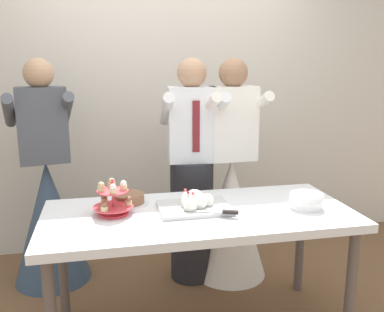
{
  "coord_description": "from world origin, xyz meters",
  "views": [
    {
      "loc": [
        -0.53,
        -2.27,
        1.62
      ],
      "look_at": [
        -0.01,
        0.15,
        1.07
      ],
      "focal_mm": 39.4,
      "sensor_mm": 36.0,
      "label": 1
    }
  ],
  "objects_px": {
    "dessert_table": "(199,223)",
    "person_groom": "(192,184)",
    "cupcake_stand": "(113,200)",
    "plate_stack": "(306,200)",
    "person_bride": "(231,202)",
    "main_cake_tray": "(195,203)",
    "round_cake": "(129,199)",
    "person_guest": "(49,206)"
  },
  "relations": [
    {
      "from": "dessert_table",
      "to": "main_cake_tray",
      "type": "relative_size",
      "value": 4.23
    },
    {
      "from": "main_cake_tray",
      "to": "person_bride",
      "type": "height_order",
      "value": "person_bride"
    },
    {
      "from": "person_guest",
      "to": "plate_stack",
      "type": "bearing_deg",
      "value": -30.06
    },
    {
      "from": "person_groom",
      "to": "cupcake_stand",
      "type": "bearing_deg",
      "value": -134.06
    },
    {
      "from": "main_cake_tray",
      "to": "round_cake",
      "type": "xyz_separation_m",
      "value": [
        -0.38,
        0.18,
        -0.01
      ]
    },
    {
      "from": "main_cake_tray",
      "to": "person_guest",
      "type": "bearing_deg",
      "value": 138.58
    },
    {
      "from": "plate_stack",
      "to": "cupcake_stand",
      "type": "bearing_deg",
      "value": 173.78
    },
    {
      "from": "round_cake",
      "to": "dessert_table",
      "type": "bearing_deg",
      "value": -28.88
    },
    {
      "from": "dessert_table",
      "to": "cupcake_stand",
      "type": "relative_size",
      "value": 7.83
    },
    {
      "from": "dessert_table",
      "to": "main_cake_tray",
      "type": "distance_m",
      "value": 0.12
    },
    {
      "from": "plate_stack",
      "to": "person_guest",
      "type": "height_order",
      "value": "person_guest"
    },
    {
      "from": "person_groom",
      "to": "person_bride",
      "type": "xyz_separation_m",
      "value": [
        0.3,
        -0.01,
        -0.16
      ]
    },
    {
      "from": "dessert_table",
      "to": "round_cake",
      "type": "xyz_separation_m",
      "value": [
        -0.39,
        0.22,
        0.11
      ]
    },
    {
      "from": "round_cake",
      "to": "person_bride",
      "type": "relative_size",
      "value": 0.14
    },
    {
      "from": "cupcake_stand",
      "to": "round_cake",
      "type": "height_order",
      "value": "cupcake_stand"
    },
    {
      "from": "cupcake_stand",
      "to": "main_cake_tray",
      "type": "bearing_deg",
      "value": -2.93
    },
    {
      "from": "dessert_table",
      "to": "person_groom",
      "type": "height_order",
      "value": "person_groom"
    },
    {
      "from": "main_cake_tray",
      "to": "plate_stack",
      "type": "height_order",
      "value": "main_cake_tray"
    },
    {
      "from": "person_groom",
      "to": "person_bride",
      "type": "height_order",
      "value": "same"
    },
    {
      "from": "person_bride",
      "to": "person_guest",
      "type": "height_order",
      "value": "same"
    },
    {
      "from": "plate_stack",
      "to": "person_bride",
      "type": "xyz_separation_m",
      "value": [
        -0.24,
        0.73,
        -0.24
      ]
    },
    {
      "from": "round_cake",
      "to": "person_bride",
      "type": "xyz_separation_m",
      "value": [
        0.79,
        0.44,
        -0.22
      ]
    },
    {
      "from": "person_bride",
      "to": "plate_stack",
      "type": "bearing_deg",
      "value": -71.49
    },
    {
      "from": "main_cake_tray",
      "to": "person_groom",
      "type": "xyz_separation_m",
      "value": [
        0.12,
        0.63,
        -0.07
      ]
    },
    {
      "from": "plate_stack",
      "to": "person_bride",
      "type": "relative_size",
      "value": 0.12
    },
    {
      "from": "dessert_table",
      "to": "main_cake_tray",
      "type": "bearing_deg",
      "value": 118.83
    },
    {
      "from": "person_bride",
      "to": "cupcake_stand",
      "type": "bearing_deg",
      "value": -145.96
    },
    {
      "from": "cupcake_stand",
      "to": "plate_stack",
      "type": "xyz_separation_m",
      "value": [
        1.13,
        -0.12,
        -0.04
      ]
    },
    {
      "from": "person_groom",
      "to": "person_bride",
      "type": "relative_size",
      "value": 1.0
    },
    {
      "from": "person_groom",
      "to": "main_cake_tray",
      "type": "bearing_deg",
      "value": -100.4
    },
    {
      "from": "main_cake_tray",
      "to": "cupcake_stand",
      "type": "bearing_deg",
      "value": 177.07
    },
    {
      "from": "main_cake_tray",
      "to": "person_bride",
      "type": "distance_m",
      "value": 0.79
    },
    {
      "from": "plate_stack",
      "to": "round_cake",
      "type": "relative_size",
      "value": 0.84
    },
    {
      "from": "main_cake_tray",
      "to": "person_bride",
      "type": "relative_size",
      "value": 0.26
    },
    {
      "from": "person_groom",
      "to": "person_guest",
      "type": "distance_m",
      "value": 1.08
    },
    {
      "from": "dessert_table",
      "to": "person_groom",
      "type": "relative_size",
      "value": 1.08
    },
    {
      "from": "person_guest",
      "to": "dessert_table",
      "type": "bearing_deg",
      "value": -41.97
    },
    {
      "from": "person_bride",
      "to": "round_cake",
      "type": "bearing_deg",
      "value": -150.88
    },
    {
      "from": "dessert_table",
      "to": "person_bride",
      "type": "distance_m",
      "value": 0.78
    },
    {
      "from": "cupcake_stand",
      "to": "round_cake",
      "type": "distance_m",
      "value": 0.2
    },
    {
      "from": "main_cake_tray",
      "to": "plate_stack",
      "type": "bearing_deg",
      "value": -8.55
    },
    {
      "from": "cupcake_stand",
      "to": "main_cake_tray",
      "type": "relative_size",
      "value": 0.54
    }
  ]
}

